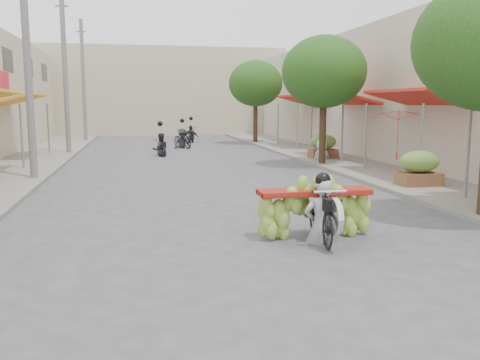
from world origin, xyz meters
name	(u,v)px	position (x,y,z in m)	size (l,w,h in m)	color
ground	(310,312)	(0.00, 0.00, 0.00)	(120.00, 120.00, 0.00)	#535358
sidewalk_left	(5,169)	(-7.00, 15.00, 0.06)	(4.00, 60.00, 0.12)	gray
sidewalk_right	(348,161)	(7.00, 15.00, 0.06)	(4.00, 60.00, 0.12)	gray
shophouse_row_right	(469,93)	(11.99, 14.00, 3.00)	(9.77, 40.00, 6.00)	#C0B29F
far_building	(160,92)	(0.00, 38.00, 3.50)	(20.00, 6.00, 7.00)	#C3B79A
utility_pole_mid	(27,57)	(-5.40, 12.00, 4.03)	(0.60, 0.24, 8.00)	slate
utility_pole_far	(65,73)	(-5.40, 21.00, 4.03)	(0.60, 0.24, 8.00)	slate
utility_pole_back	(83,81)	(-5.40, 30.00, 4.03)	(0.60, 0.24, 8.00)	slate
street_tree_mid	(324,72)	(5.40, 14.00, 3.78)	(3.40, 3.40, 5.25)	#3A2719
street_tree_far	(256,84)	(5.40, 26.00, 3.78)	(3.40, 3.40, 5.25)	#3A2719
produce_crate_mid	(419,165)	(6.20, 8.00, 0.71)	(1.20, 0.88, 1.16)	brown
produce_crate_far	(323,144)	(6.20, 16.00, 0.71)	(1.20, 0.88, 1.16)	brown
banana_motorbike	(319,202)	(1.24, 3.13, 0.73)	(2.20, 1.94, 2.22)	black
market_umbrella	(400,108)	(5.97, 8.88, 2.40)	(1.91, 1.91, 1.60)	red
pedestrian	(322,139)	(5.91, 15.39, 0.98)	(0.94, 0.68, 1.73)	silver
bg_motorbike_a	(160,140)	(-0.92, 19.25, 0.78)	(0.87, 1.49, 1.95)	black
bg_motorbike_b	(182,134)	(0.52, 23.46, 0.83)	(1.30, 1.88, 1.95)	black
bg_motorbike_c	(191,131)	(1.48, 27.77, 0.78)	(1.07, 1.86, 1.95)	black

